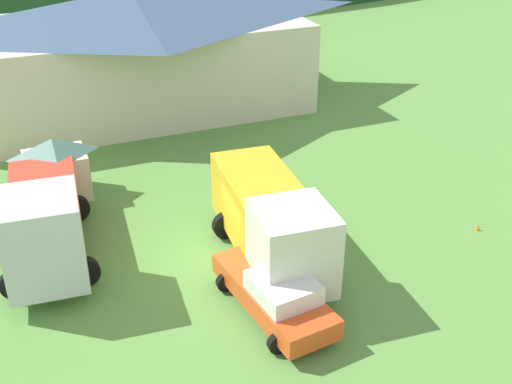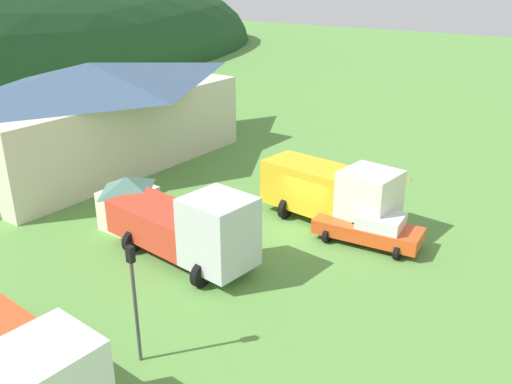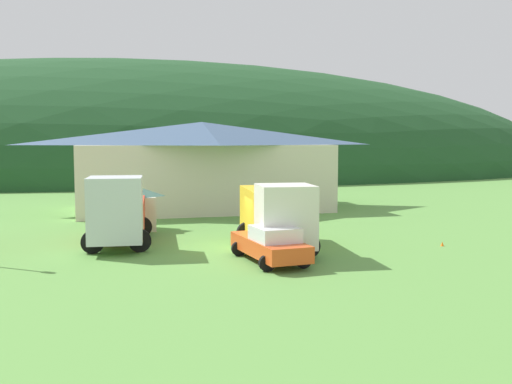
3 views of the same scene
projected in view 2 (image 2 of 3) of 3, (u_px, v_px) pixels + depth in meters
ground_plane at (302, 227)px, 27.98m from camera, size 200.00×200.00×0.00m
depot_building at (94, 112)px, 36.39m from camera, size 20.09×10.57×6.79m
play_shed_cream at (128, 201)px, 27.63m from camera, size 2.78×2.22×2.73m
heavy_rig_white at (6, 361)px, 15.93m from camera, size 3.64×8.14×3.28m
tow_truck_silver at (190, 227)px, 23.99m from camera, size 3.71×7.93×3.64m
heavy_rig_striped at (333, 191)px, 27.81m from camera, size 3.61×7.42×3.38m
service_pickup_orange at (371, 229)px, 25.98m from camera, size 2.72×5.29×1.66m
traffic_light_west at (134, 293)px, 17.45m from camera, size 0.20×0.32×4.35m
traffic_cone_near_pickup at (410, 180)px, 34.34m from camera, size 0.36×0.36×0.46m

